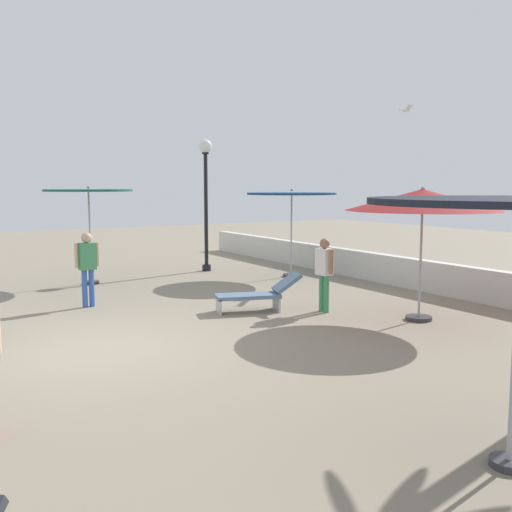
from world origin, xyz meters
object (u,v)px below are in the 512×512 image
patio_umbrella_0 (423,201)px  guest_2 (324,268)px  patio_umbrella_1 (292,198)px  lamp_post_0 (206,182)px  guest_1 (87,262)px  lounge_chair_2 (259,293)px  patio_umbrella_3 (89,195)px  seagull_0 (406,110)px

patio_umbrella_0 → guest_2: bearing=-143.7°
patio_umbrella_1 → lamp_post_0: size_ratio=0.64×
guest_2 → guest_1: bearing=-126.6°
patio_umbrella_0 → guest_2: 2.50m
lounge_chair_2 → guest_2: guest_2 is taller
lounge_chair_2 → guest_2: (0.79, 1.20, 0.58)m
patio_umbrella_0 → patio_umbrella_3: 9.17m
patio_umbrella_0 → patio_umbrella_1: 6.24m
lamp_post_0 → guest_1: (3.75, -4.82, -1.82)m
patio_umbrella_1 → guest_2: bearing=-26.1°
patio_umbrella_1 → guest_2: size_ratio=1.66×
guest_1 → lounge_chair_2: bearing=52.3°
lamp_post_0 → patio_umbrella_3: bearing=-81.3°
lounge_chair_2 → guest_1: 3.95m
patio_umbrella_3 → lamp_post_0: lamp_post_0 is taller
patio_umbrella_1 → lounge_chair_2: bearing=-42.4°
seagull_0 → guest_1: bearing=-89.0°
lounge_chair_2 → patio_umbrella_1: bearing=137.6°
lounge_chair_2 → seagull_0: seagull_0 is taller
patio_umbrella_3 → guest_2: size_ratio=1.70×
lounge_chair_2 → patio_umbrella_3: bearing=-158.6°
lounge_chair_2 → seagull_0: bearing=110.6°
patio_umbrella_0 → lounge_chair_2: (-2.42, -2.39, -2.06)m
patio_umbrella_3 → guest_2: (6.32, 3.37, -1.52)m
lamp_post_0 → guest_2: 7.19m
patio_umbrella_0 → patio_umbrella_3: size_ratio=1.13×
patio_umbrella_3 → lounge_chair_2: size_ratio=1.41×
lamp_post_0 → lounge_chair_2: 6.83m
patio_umbrella_1 → guest_1: size_ratio=1.58×
guest_1 → lamp_post_0: bearing=127.9°
patio_umbrella_0 → seagull_0: (-4.98, 4.42, 2.60)m
patio_umbrella_0 → patio_umbrella_3: (-7.95, -4.56, 0.04)m
guest_2 → patio_umbrella_3: bearing=-152.0°
lamp_post_0 → lounge_chair_2: (6.13, -1.73, -2.45)m
guest_1 → patio_umbrella_1: bearing=101.7°
guest_1 → guest_2: bearing=53.4°
seagull_0 → guest_2: bearing=-59.2°
patio_umbrella_1 → guest_1: patio_umbrella_1 is taller
lamp_post_0 → guest_1: bearing=-52.1°
lamp_post_0 → lounge_chair_2: bearing=-15.7°
lounge_chair_2 → guest_1: (-2.39, -3.09, 0.64)m
patio_umbrella_3 → guest_1: 3.59m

